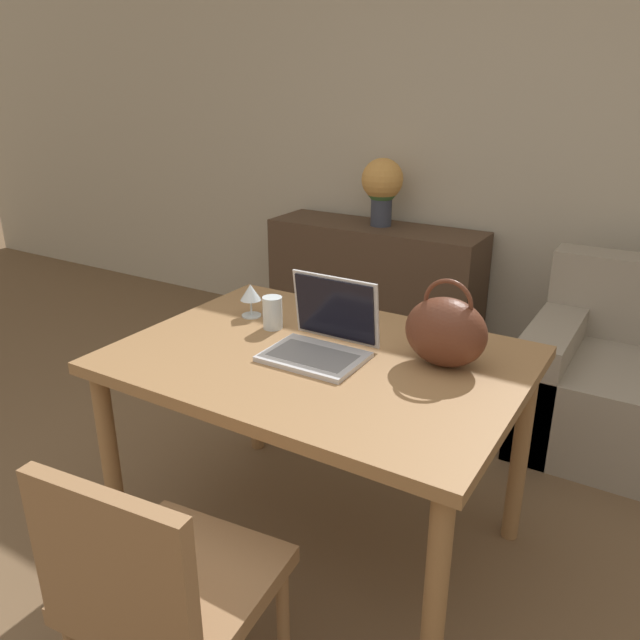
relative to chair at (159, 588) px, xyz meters
name	(u,v)px	position (x,y,z in m)	size (l,w,h in m)	color
wall_back	(523,127)	(0.01, 2.84, 0.86)	(10.00, 0.06, 2.70)	#BCB29E
dining_table	(320,379)	(-0.05, 0.80, 0.19)	(1.29, 0.94, 0.77)	olive
chair	(159,588)	(0.00, 0.00, 0.00)	(0.48, 0.48, 0.85)	olive
sideboard	(374,286)	(-0.73, 2.58, -0.10)	(1.33, 0.40, 0.77)	#4C3828
laptop	(324,334)	(-0.05, 0.83, 0.34)	(0.31, 0.27, 0.24)	silver
drinking_glass	(273,313)	(-0.31, 0.91, 0.34)	(0.07, 0.07, 0.12)	silver
wine_glass	(251,294)	(-0.45, 0.97, 0.37)	(0.08, 0.08, 0.13)	silver
handbag	(446,331)	(0.32, 0.94, 0.39)	(0.26, 0.18, 0.28)	#592D1E
flower_vase	(382,185)	(-0.71, 2.60, 0.52)	(0.25, 0.25, 0.40)	#333847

